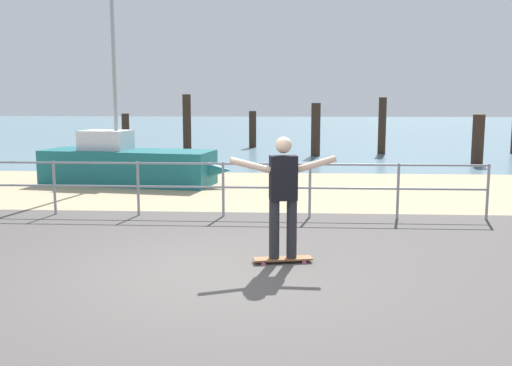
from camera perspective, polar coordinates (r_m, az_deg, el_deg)
ground_plane at (r=6.60m, az=-5.56°, el=-11.58°), size 24.00×10.00×0.04m
beach_strip at (r=14.34m, az=-0.62°, el=-0.62°), size 24.00×6.00×0.04m
sea_surface at (r=42.20m, az=2.04°, el=5.36°), size 72.00×50.00×0.04m
railing_fence at (r=11.21m, az=-11.50°, el=0.29°), size 13.03×0.05×1.05m
sailboat at (r=15.32m, az=-11.88°, el=1.77°), size 5.06×2.09×5.75m
skateboard at (r=8.00m, az=2.64°, el=-7.45°), size 0.82×0.35×0.08m
skateboarder at (r=7.79m, az=2.69°, el=-0.72°), size 1.43×0.38×1.65m
groyne_post_0 at (r=25.35m, az=-12.64°, el=4.89°), size 0.32×0.32×1.56m
groyne_post_1 at (r=24.62m, az=-6.79°, el=5.87°), size 0.35×0.35×2.36m
groyne_post_2 at (r=26.05m, az=-0.33°, el=5.27°), size 0.32×0.32×1.64m
groyne_post_3 at (r=22.27m, az=5.87°, el=5.20°), size 0.35×0.35×2.03m
groyne_post_4 at (r=23.51m, az=12.25°, el=5.47°), size 0.30×0.30×2.24m
groyne_post_5 at (r=20.79m, az=20.92°, el=3.97°), size 0.39×0.39×1.68m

